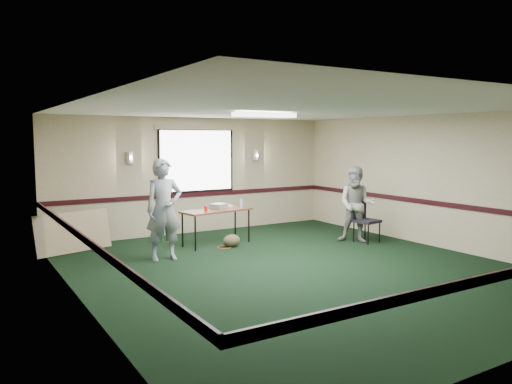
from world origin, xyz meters
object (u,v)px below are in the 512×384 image
folding_table (216,212)px  person_right (357,205)px  projector (219,206)px  person_left (164,210)px  conference_chair (363,216)px

folding_table → person_right: (2.67, -1.34, 0.12)m
projector → person_left: bearing=179.2°
person_left → person_right: person_left is taller
folding_table → projector: size_ratio=4.82×
projector → person_left: (-1.51, -0.78, 0.13)m
projector → conference_chair: conference_chair is taller
folding_table → person_left: size_ratio=0.84×
conference_chair → projector: bearing=143.7°
folding_table → conference_chair: 3.16m
projector → person_left: size_ratio=0.17×
conference_chair → person_right: bearing=162.7°
person_right → person_left: bearing=-139.8°
folding_table → person_left: person_left is taller
projector → person_left: 1.71m
conference_chair → person_left: person_left is taller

